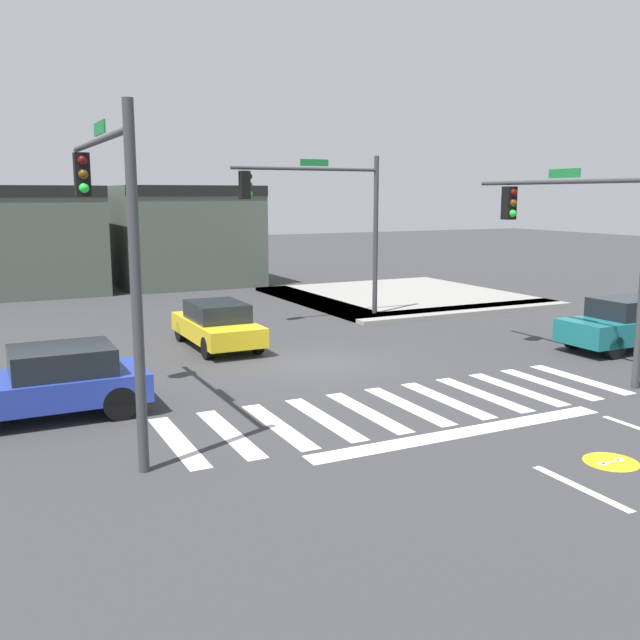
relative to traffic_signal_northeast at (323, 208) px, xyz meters
The scene contains 11 objects.
ground_plane 7.83m from the traffic_signal_northeast, 117.83° to the right, with size 120.00×120.00×0.00m, color #353538.
crosswalk_near 11.59m from the traffic_signal_northeast, 106.64° to the right, with size 10.79×3.14×0.01m.
bike_detector_marking 15.46m from the traffic_signal_northeast, 96.81° to the right, with size 0.95×0.95×0.01m.
curb_corner_northeast 7.64m from the traffic_signal_northeast, 33.35° to the left, with size 10.00×10.60×0.15m.
storefront_row 14.46m from the traffic_signal_northeast, 114.22° to the left, with size 15.11×6.50×5.05m.
traffic_signal_northeast is the anchor object (origin of this frame).
traffic_signal_southeast 9.70m from the traffic_signal_northeast, 74.11° to the right, with size 0.32×6.09×5.37m.
traffic_signal_southwest 13.13m from the traffic_signal_northeast, 134.39° to the right, with size 0.32×5.89×6.09m.
car_teal 10.98m from the traffic_signal_northeast, 53.35° to the right, with size 4.68×1.75×1.57m.
car_blue 13.33m from the traffic_signal_northeast, 143.31° to the right, with size 4.33×1.90×1.48m.
car_yellow 6.54m from the traffic_signal_northeast, 152.17° to the right, with size 1.73×4.15×1.40m.
Camera 1 is at (-8.49, -17.23, 4.61)m, focal length 39.93 mm.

